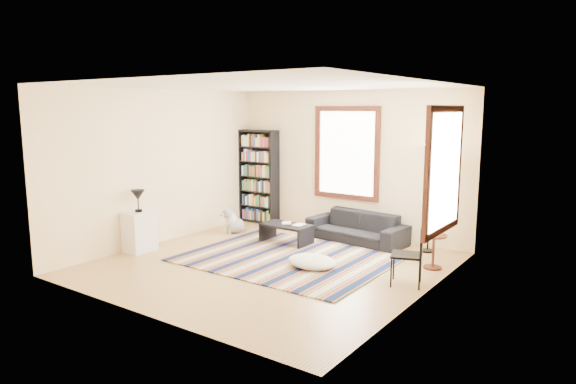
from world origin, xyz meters
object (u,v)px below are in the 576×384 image
Objects in this scene: side_table at (433,251)px; floor_cushion at (312,262)px; bookshelf at (259,177)px; sofa at (357,227)px; coffee_table at (286,234)px; floor_lamp at (430,199)px; dog at (235,220)px; folding_chair at (407,255)px; white_cabinet at (140,231)px.

floor_cushion is at bearing -145.50° from side_table.
bookshelf is at bearing 142.32° from floor_cushion.
sofa is 1.32m from coffee_table.
coffee_table is 0.48× the size of floor_lamp.
side_table is 4.02m from dog.
dog is (-2.29, -0.79, -0.02)m from sofa.
dog reaches higher than floor_cushion.
coffee_table is (1.54, -1.14, -0.82)m from bookshelf.
floor_cushion is 0.43× the size of floor_lamp.
floor_cushion is 2.69m from dog.
folding_chair reaches higher than floor_cushion.
dog is (-3.62, -0.89, -0.68)m from floor_lamp.
white_cabinet reaches higher than dog.
dog is (0.48, 1.96, -0.10)m from white_cabinet.
sofa is 2.19× the size of folding_chair.
floor_cushion is 0.94× the size of folding_chair.
coffee_table is 2.72m from side_table.
coffee_table is 2.62m from floor_lamp.
floor_lamp reaches higher than white_cabinet.
sofa is 3.72× the size of dog.
coffee_table is at bearing -36.42° from bookshelf.
white_cabinet is at bearing 174.96° from folding_chair.
coffee_table is 2.81m from folding_chair.
folding_chair is (1.68, -1.71, 0.16)m from sofa.
sofa is at bearing 116.27° from folding_chair.
folding_chair is at bearing 4.34° from floor_cushion.
sofa reaches higher than coffee_table.
sofa is 1.01× the size of floor_lamp.
folding_chair is (0.35, -1.81, -0.50)m from floor_lamp.
floor_lamp reaches higher than folding_chair.
coffee_table reaches higher than floor_cushion.
floor_cushion is (2.72, -2.10, -0.90)m from bookshelf.
coffee_table is at bearing 45.85° from white_cabinet.
side_table is (0.40, -0.87, -0.66)m from floor_lamp.
bookshelf is 3.96× the size of dog.
sofa is 2.64m from bookshelf.
bookshelf is 2.48× the size of floor_cushion.
folding_chair is at bearing 9.60° from dog.
side_table is at bearing 23.03° from dog.
floor_lamp reaches higher than coffee_table.
floor_cushion is (1.18, -0.96, -0.08)m from coffee_table.
sofa is 2.33× the size of floor_cushion.
dog is (0.24, -1.06, -0.75)m from bookshelf.
coffee_table is 1.67× the size of side_table.
sofa is 2.69× the size of white_cabinet.
floor_cushion is at bearing -0.02° from dog.
folding_chair is (4.21, -1.98, -0.57)m from bookshelf.
white_cabinet is at bearing -156.18° from side_table.
dog is at bearing -179.64° from side_table.
side_table is at bearing 34.50° from floor_cushion.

